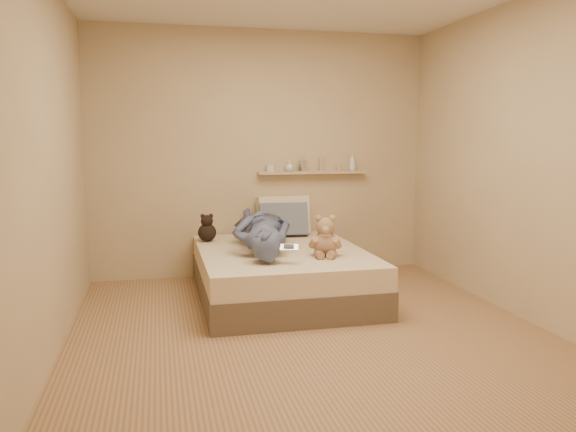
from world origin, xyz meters
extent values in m
plane|color=#9E7952|center=(0.00, 0.00, 0.00)|extent=(3.80, 3.80, 0.00)
plane|color=tan|center=(0.00, 1.90, 1.30)|extent=(3.60, 0.00, 3.60)
plane|color=tan|center=(0.00, -1.90, 1.30)|extent=(3.60, 0.00, 3.60)
plane|color=tan|center=(-1.80, 0.00, 1.30)|extent=(0.00, 3.80, 3.80)
plane|color=tan|center=(1.80, 0.00, 1.30)|extent=(0.00, 3.80, 3.80)
cube|color=brown|center=(0.00, 0.93, 0.12)|extent=(1.50, 1.90, 0.25)
cube|color=beige|center=(0.00, 0.93, 0.35)|extent=(1.48, 1.88, 0.20)
cube|color=silver|center=(-0.07, 0.33, 0.59)|extent=(0.17, 0.10, 0.05)
cube|color=black|center=(-0.07, 0.32, 0.60)|extent=(0.09, 0.06, 0.03)
sphere|color=#997054|center=(0.31, 0.56, 0.56)|extent=(0.22, 0.22, 0.22)
sphere|color=#947651|center=(0.31, 0.54, 0.71)|extent=(0.16, 0.16, 0.16)
sphere|color=#926950|center=(0.25, 0.56, 0.78)|extent=(0.06, 0.06, 0.06)
sphere|color=tan|center=(0.36, 0.52, 0.78)|extent=(0.06, 0.06, 0.06)
sphere|color=#A18358|center=(0.29, 0.47, 0.70)|extent=(0.07, 0.07, 0.07)
cylinder|color=#A77859|center=(0.21, 0.56, 0.58)|extent=(0.06, 0.15, 0.12)
cylinder|color=#A48357|center=(0.40, 0.50, 0.58)|extent=(0.13, 0.15, 0.12)
cylinder|color=#90634D|center=(0.23, 0.48, 0.48)|extent=(0.08, 0.15, 0.07)
cylinder|color=#967050|center=(0.34, 0.45, 0.48)|extent=(0.13, 0.16, 0.07)
cylinder|color=silver|center=(0.31, 0.54, 0.64)|extent=(0.14, 0.14, 0.02)
sphere|color=black|center=(-0.63, 1.49, 0.54)|extent=(0.18, 0.18, 0.18)
sphere|color=black|center=(-0.63, 1.48, 0.66)|extent=(0.12, 0.12, 0.12)
sphere|color=black|center=(-0.67, 1.48, 0.71)|extent=(0.04, 0.04, 0.04)
sphere|color=black|center=(-0.59, 1.48, 0.71)|extent=(0.04, 0.04, 0.04)
cube|color=#F2E5BF|center=(0.21, 1.76, 0.65)|extent=(0.56, 0.26, 0.42)
cube|color=slate|center=(0.18, 1.62, 0.62)|extent=(0.52, 0.29, 0.37)
imported|color=#4D567A|center=(-0.16, 1.02, 0.63)|extent=(0.76, 1.57, 0.36)
cube|color=tan|center=(0.55, 1.84, 1.10)|extent=(1.20, 0.12, 0.03)
cylinder|color=silver|center=(0.09, 1.84, 1.15)|extent=(0.09, 0.09, 0.07)
imported|color=silver|center=(0.29, 1.84, 1.17)|extent=(0.12, 0.12, 0.12)
imported|color=silver|center=(0.44, 1.84, 1.20)|extent=(0.09, 0.09, 0.16)
cylinder|color=silver|center=(0.64, 1.84, 1.19)|extent=(0.04, 0.04, 0.15)
cylinder|color=#B1A598|center=(0.85, 1.84, 1.14)|extent=(0.06, 0.06, 0.05)
imported|color=silver|center=(1.00, 1.84, 1.21)|extent=(0.09, 0.09, 0.19)
camera|label=1|loc=(-1.09, -4.04, 1.47)|focal=35.00mm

